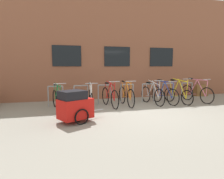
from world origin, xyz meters
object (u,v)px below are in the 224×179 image
at_px(bicycle_green, 57,99).
at_px(bicycle_silver, 152,95).
at_px(bicycle_pink, 196,93).
at_px(bicycle_red, 110,97).
at_px(bicycle_yellow, 178,94).
at_px(planter_box, 200,90).
at_px(bike_trailer, 75,106).
at_px(bicycle_white, 91,98).
at_px(bicycle_orange, 126,96).
at_px(bicycle_blue, 164,94).

xyz_separation_m(bicycle_green, bicycle_silver, (3.87, 0.06, 0.01)).
xyz_separation_m(bicycle_pink, bicycle_green, (-6.05, -0.06, -0.02)).
xyz_separation_m(bicycle_pink, bicycle_red, (-4.05, -0.05, -0.00)).
distance_m(bicycle_yellow, planter_box, 2.87).
bearing_deg(bike_trailer, bicycle_red, 51.13).
bearing_deg(bicycle_yellow, bike_trailer, -158.21).
xyz_separation_m(bicycle_yellow, planter_box, (2.40, 1.57, -0.07)).
relative_size(bicycle_white, bicycle_orange, 0.98).
distance_m(bicycle_pink, bicycle_silver, 2.18).
distance_m(bicycle_pink, bicycle_yellow, 1.03).
bearing_deg(bicycle_orange, bicycle_pink, 0.05).
bearing_deg(bicycle_pink, bike_trailer, -161.00).
xyz_separation_m(bicycle_green, bike_trailer, (0.50, -1.85, 0.10)).
distance_m(bicycle_orange, planter_box, 4.95).
bearing_deg(bike_trailer, bicycle_silver, 29.59).
height_order(bicycle_blue, bike_trailer, bicycle_blue).
relative_size(bicycle_orange, bicycle_red, 1.01).
bearing_deg(bicycle_silver, planter_box, 22.41).
height_order(bicycle_orange, bicycle_blue, bicycle_orange).
distance_m(bicycle_silver, planter_box, 3.86).
xyz_separation_m(bicycle_pink, planter_box, (1.38, 1.47, -0.10)).
distance_m(bicycle_red, planter_box, 5.64).
bearing_deg(bicycle_pink, bicycle_yellow, -174.36).
height_order(bicycle_red, bicycle_blue, bicycle_red).
bearing_deg(bicycle_green, bicycle_silver, 0.88).
xyz_separation_m(bicycle_yellow, bike_trailer, (-4.53, -1.81, 0.10)).
bearing_deg(bicycle_yellow, bicycle_orange, 177.59).
bearing_deg(bicycle_red, bicycle_green, -179.66).
relative_size(bicycle_yellow, bicycle_blue, 0.96).
xyz_separation_m(bicycle_yellow, bicycle_orange, (-2.33, 0.10, 0.03)).
bearing_deg(planter_box, bicycle_silver, -157.59).
height_order(bicycle_yellow, planter_box, bicycle_yellow).
relative_size(bicycle_pink, bicycle_blue, 1.07).
relative_size(bicycle_white, bike_trailer, 1.19).
height_order(bicycle_silver, bike_trailer, bicycle_silver).
relative_size(bicycle_green, bicycle_orange, 0.98).
distance_m(bicycle_pink, bike_trailer, 5.88).
bearing_deg(bicycle_yellow, bicycle_silver, 175.02).
relative_size(bicycle_green, bicycle_red, 0.99).
bearing_deg(bike_trailer, bicycle_white, 67.72).
distance_m(bicycle_yellow, bicycle_red, 3.03).
bearing_deg(bicycle_white, planter_box, 14.46).
xyz_separation_m(bicycle_white, bicycle_red, (0.77, 0.08, 0.02)).
relative_size(bicycle_red, bicycle_blue, 1.03).
bearing_deg(bicycle_red, bicycle_orange, 3.60).
height_order(bicycle_orange, bicycle_silver, same).
bearing_deg(bicycle_white, bicycle_pink, 1.54).
relative_size(bicycle_white, planter_box, 2.44).
height_order(bicycle_red, planter_box, bicycle_red).
distance_m(bicycle_orange, bicycle_silver, 1.16).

